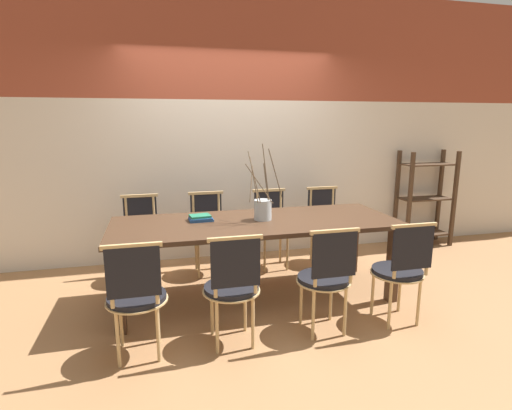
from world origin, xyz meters
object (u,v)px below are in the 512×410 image
chair_near_center (326,275)px  vase_centerpiece (263,209)px  book_stack (201,218)px  chair_far_center (272,225)px  dining_table (256,230)px  shelving_rack (425,199)px

chair_near_center → vase_centerpiece: 0.94m
book_stack → vase_centerpiece: bearing=-10.6°
chair_far_center → book_stack: chair_far_center is taller
dining_table → book_stack: book_stack is taller
chair_far_center → vase_centerpiece: 0.91m
chair_near_center → shelving_rack: (2.27, 1.87, 0.15)m
vase_centerpiece → chair_far_center: bearing=67.6°
chair_near_center → chair_far_center: 1.57m
vase_centerpiece → chair_near_center: bearing=-69.5°
dining_table → chair_near_center: 0.89m
vase_centerpiece → book_stack: size_ratio=3.17×
chair_near_center → book_stack: size_ratio=3.99×
dining_table → chair_far_center: (0.38, 0.78, -0.18)m
chair_far_center → book_stack: bearing=36.4°
vase_centerpiece → book_stack: bearing=169.4°
book_stack → shelving_rack: bearing=16.9°
chair_far_center → vase_centerpiece: bearing=67.6°
chair_far_center → vase_centerpiece: vase_centerpiece is taller
shelving_rack → dining_table: bearing=-157.7°
chair_far_center → vase_centerpiece: size_ratio=1.26×
book_stack → dining_table: bearing=-14.5°
shelving_rack → book_stack: bearing=-163.1°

